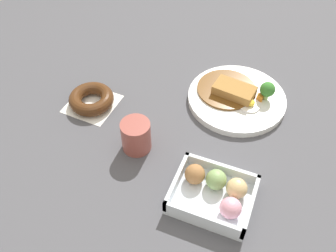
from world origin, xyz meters
name	(u,v)px	position (x,y,z in m)	size (l,w,h in m)	color
ground_plane	(177,119)	(0.00, 0.00, 0.00)	(1.60, 1.60, 0.00)	#4C4C51
curry_plate	(237,97)	(-0.12, -0.12, 0.01)	(0.26, 0.26, 0.07)	white
donut_box	(215,192)	(-0.16, 0.18, 0.02)	(0.17, 0.14, 0.06)	silver
chocolate_ring_donut	(91,99)	(0.23, 0.03, 0.02)	(0.13, 0.13, 0.04)	white
coffee_mug	(136,136)	(0.06, 0.12, 0.04)	(0.07, 0.07, 0.08)	#9E4C42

